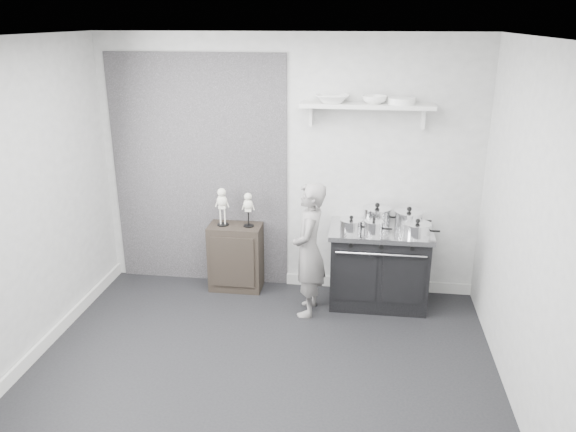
# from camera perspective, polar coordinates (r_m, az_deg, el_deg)

# --- Properties ---
(ground) EXTENTS (4.00, 4.00, 0.00)m
(ground) POSITION_cam_1_polar(r_m,az_deg,el_deg) (4.85, -3.08, -16.16)
(ground) COLOR black
(ground) RESTS_ON ground
(room_shell) EXTENTS (4.02, 3.62, 2.71)m
(room_shell) POSITION_cam_1_polar(r_m,az_deg,el_deg) (4.27, -4.28, 3.32)
(room_shell) COLOR #ABAAA8
(room_shell) RESTS_ON ground
(wall_shelf) EXTENTS (1.30, 0.26, 0.24)m
(wall_shelf) POSITION_cam_1_polar(r_m,az_deg,el_deg) (5.60, 8.02, 10.95)
(wall_shelf) COLOR silver
(wall_shelf) RESTS_ON room_shell
(stove) EXTENTS (1.03, 0.64, 0.82)m
(stove) POSITION_cam_1_polar(r_m,az_deg,el_deg) (5.86, 9.21, -5.03)
(stove) COLOR black
(stove) RESTS_ON ground
(side_cabinet) EXTENTS (0.56, 0.33, 0.73)m
(side_cabinet) POSITION_cam_1_polar(r_m,az_deg,el_deg) (6.14, -5.31, -4.17)
(side_cabinet) COLOR black
(side_cabinet) RESTS_ON ground
(child) EXTENTS (0.34, 0.51, 1.36)m
(child) POSITION_cam_1_polar(r_m,az_deg,el_deg) (5.50, 2.14, -3.47)
(child) COLOR gray
(child) RESTS_ON ground
(pot_front_left) EXTENTS (0.31, 0.23, 0.17)m
(pot_front_left) POSITION_cam_1_polar(r_m,az_deg,el_deg) (5.56, 6.43, -0.97)
(pot_front_left) COLOR silver
(pot_front_left) RESTS_ON stove
(pot_back_left) EXTENTS (0.38, 0.29, 0.23)m
(pot_back_left) POSITION_cam_1_polar(r_m,az_deg,el_deg) (5.80, 9.02, 0.02)
(pot_back_left) COLOR silver
(pot_back_left) RESTS_ON stove
(pot_back_right) EXTENTS (0.37, 0.28, 0.22)m
(pot_back_right) POSITION_cam_1_polar(r_m,az_deg,el_deg) (5.78, 12.15, -0.31)
(pot_back_right) COLOR silver
(pot_back_right) RESTS_ON stove
(pot_front_right) EXTENTS (0.35, 0.26, 0.18)m
(pot_front_right) POSITION_cam_1_polar(r_m,az_deg,el_deg) (5.57, 13.00, -1.34)
(pot_front_right) COLOR silver
(pot_front_right) RESTS_ON stove
(pot_front_center) EXTENTS (0.27, 0.19, 0.17)m
(pot_front_center) POSITION_cam_1_polar(r_m,az_deg,el_deg) (5.53, 8.69, -1.17)
(pot_front_center) COLOR silver
(pot_front_center) RESTS_ON stove
(skeleton_full) EXTENTS (0.13, 0.09, 0.47)m
(skeleton_full) POSITION_cam_1_polar(r_m,az_deg,el_deg) (5.96, -6.71, 1.22)
(skeleton_full) COLOR silver
(skeleton_full) RESTS_ON side_cabinet
(skeleton_torso) EXTENTS (0.12, 0.08, 0.43)m
(skeleton_torso) POSITION_cam_1_polar(r_m,az_deg,el_deg) (5.90, -4.07, 0.90)
(skeleton_torso) COLOR silver
(skeleton_torso) RESTS_ON side_cabinet
(bowl_large) EXTENTS (0.33, 0.33, 0.08)m
(bowl_large) POSITION_cam_1_polar(r_m,az_deg,el_deg) (5.59, 4.53, 11.81)
(bowl_large) COLOR white
(bowl_large) RESTS_ON wall_shelf
(bowl_small) EXTENTS (0.24, 0.24, 0.07)m
(bowl_small) POSITION_cam_1_polar(r_m,az_deg,el_deg) (5.58, 8.77, 11.60)
(bowl_small) COLOR white
(bowl_small) RESTS_ON wall_shelf
(plate_stack) EXTENTS (0.26, 0.26, 0.06)m
(plate_stack) POSITION_cam_1_polar(r_m,az_deg,el_deg) (5.59, 11.45, 11.39)
(plate_stack) COLOR white
(plate_stack) RESTS_ON wall_shelf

